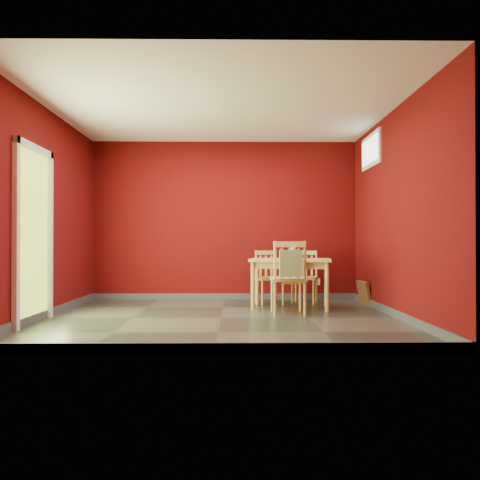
{
  "coord_description": "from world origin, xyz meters",
  "views": [
    {
      "loc": [
        0.17,
        -5.99,
        0.95
      ],
      "look_at": [
        0.25,
        0.45,
        1.0
      ],
      "focal_mm": 35.0,
      "sensor_mm": 36.0,
      "label": 1
    }
  ],
  "objects_px": {
    "dining_table": "(290,265)",
    "cat": "(291,252)",
    "chair_far_left": "(268,276)",
    "tote_bag": "(291,263)",
    "chair_far_right": "(305,276)",
    "picture_frame": "(364,293)",
    "chair_near": "(288,277)"
  },
  "relations": [
    {
      "from": "dining_table",
      "to": "tote_bag",
      "type": "height_order",
      "value": "tote_bag"
    },
    {
      "from": "chair_near",
      "to": "tote_bag",
      "type": "distance_m",
      "value": 0.3
    },
    {
      "from": "dining_table",
      "to": "cat",
      "type": "distance_m",
      "value": 0.2
    },
    {
      "from": "dining_table",
      "to": "picture_frame",
      "type": "relative_size",
      "value": 3.31
    },
    {
      "from": "chair_near",
      "to": "tote_bag",
      "type": "height_order",
      "value": "chair_near"
    },
    {
      "from": "chair_far_left",
      "to": "chair_near",
      "type": "distance_m",
      "value": 1.16
    },
    {
      "from": "chair_far_right",
      "to": "picture_frame",
      "type": "relative_size",
      "value": 2.2
    },
    {
      "from": "tote_bag",
      "to": "chair_near",
      "type": "bearing_deg",
      "value": 90.44
    },
    {
      "from": "chair_far_left",
      "to": "cat",
      "type": "bearing_deg",
      "value": -57.64
    },
    {
      "from": "chair_far_left",
      "to": "tote_bag",
      "type": "relative_size",
      "value": 2.05
    },
    {
      "from": "chair_far_left",
      "to": "tote_bag",
      "type": "distance_m",
      "value": 1.41
    },
    {
      "from": "chair_far_right",
      "to": "picture_frame",
      "type": "distance_m",
      "value": 0.96
    },
    {
      "from": "chair_far_right",
      "to": "chair_near",
      "type": "bearing_deg",
      "value": -108.15
    },
    {
      "from": "dining_table",
      "to": "chair_far_left",
      "type": "bearing_deg",
      "value": 118.16
    },
    {
      "from": "tote_bag",
      "to": "dining_table",
      "type": "bearing_deg",
      "value": 83.39
    },
    {
      "from": "dining_table",
      "to": "picture_frame",
      "type": "height_order",
      "value": "dining_table"
    },
    {
      "from": "chair_far_right",
      "to": "tote_bag",
      "type": "bearing_deg",
      "value": -105.41
    },
    {
      "from": "chair_far_left",
      "to": "cat",
      "type": "height_order",
      "value": "cat"
    },
    {
      "from": "chair_far_left",
      "to": "dining_table",
      "type": "bearing_deg",
      "value": -61.84
    },
    {
      "from": "chair_far_left",
      "to": "picture_frame",
      "type": "distance_m",
      "value": 1.51
    },
    {
      "from": "chair_far_left",
      "to": "tote_bag",
      "type": "bearing_deg",
      "value": -82.18
    },
    {
      "from": "chair_far_right",
      "to": "tote_bag",
      "type": "distance_m",
      "value": 1.56
    },
    {
      "from": "dining_table",
      "to": "chair_near",
      "type": "xyz_separation_m",
      "value": [
        -0.1,
        -0.61,
        -0.14
      ]
    },
    {
      "from": "chair_near",
      "to": "picture_frame",
      "type": "xyz_separation_m",
      "value": [
        1.29,
        0.96,
        -0.32
      ]
    },
    {
      "from": "chair_far_right",
      "to": "tote_bag",
      "type": "height_order",
      "value": "tote_bag"
    },
    {
      "from": "chair_far_left",
      "to": "cat",
      "type": "xyz_separation_m",
      "value": [
        0.3,
        -0.48,
        0.4
      ]
    },
    {
      "from": "cat",
      "to": "picture_frame",
      "type": "xyz_separation_m",
      "value": [
        1.17,
        0.3,
        -0.64
      ]
    },
    {
      "from": "cat",
      "to": "dining_table",
      "type": "bearing_deg",
      "value": -92.6
    },
    {
      "from": "cat",
      "to": "chair_near",
      "type": "bearing_deg",
      "value": -82.58
    },
    {
      "from": "dining_table",
      "to": "cat",
      "type": "xyz_separation_m",
      "value": [
        0.02,
        0.05,
        0.19
      ]
    },
    {
      "from": "tote_bag",
      "to": "chair_far_left",
      "type": "bearing_deg",
      "value": 97.82
    },
    {
      "from": "tote_bag",
      "to": "picture_frame",
      "type": "distance_m",
      "value": 1.83
    }
  ]
}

